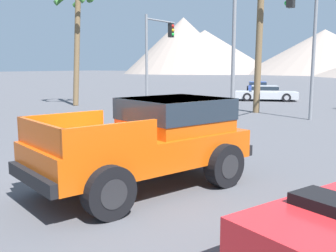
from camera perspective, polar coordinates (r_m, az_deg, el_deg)
ground_plane at (r=8.46m, az=-7.02°, el=-9.26°), size 320.00×320.00×0.00m
orange_pickup_truck at (r=8.52m, az=-2.08°, el=-1.58°), size 3.42×5.28×1.89m
parked_car_silver at (r=30.67m, az=13.98°, el=4.68°), size 4.88×3.42×1.13m
parked_car_blue at (r=38.26m, az=12.84°, el=5.48°), size 3.21×4.38×1.13m
traffic_light_main at (r=25.17m, az=-1.48°, el=11.71°), size 0.38×3.11×5.66m
traffic_light_crosswalk at (r=18.71m, az=19.26°, el=13.31°), size 0.38×4.52×6.05m
street_lamp_post at (r=14.88m, az=9.65°, el=16.90°), size 0.90×0.24×7.95m
palm_tree_tall at (r=26.99m, az=-13.28°, el=15.75°), size 3.08×2.96×8.03m
palm_tree_short at (r=22.83m, az=13.23°, el=17.14°), size 2.81×2.85×8.09m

